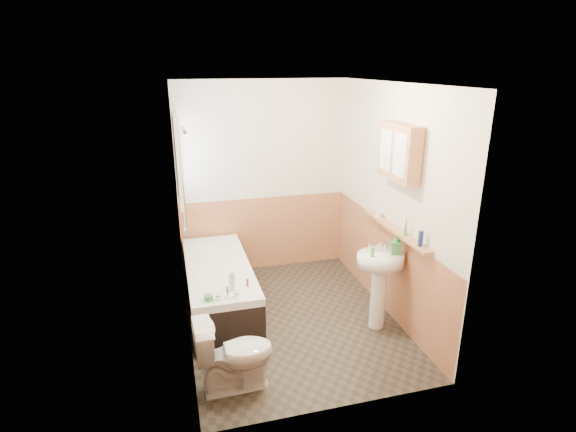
% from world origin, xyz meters
% --- Properties ---
extents(floor, '(2.80, 2.80, 0.00)m').
position_xyz_m(floor, '(0.00, 0.00, 0.00)').
color(floor, '#2A241D').
rests_on(floor, ground).
extents(ceiling, '(2.80, 2.80, 0.00)m').
position_xyz_m(ceiling, '(0.00, 0.00, 2.50)').
color(ceiling, white).
rests_on(ceiling, ground).
extents(wall_back, '(2.20, 0.02, 2.50)m').
position_xyz_m(wall_back, '(0.00, 1.41, 1.25)').
color(wall_back, beige).
rests_on(wall_back, ground).
extents(wall_front, '(2.20, 0.02, 2.50)m').
position_xyz_m(wall_front, '(0.00, -1.41, 1.25)').
color(wall_front, beige).
rests_on(wall_front, ground).
extents(wall_left, '(0.02, 2.80, 2.50)m').
position_xyz_m(wall_left, '(-1.11, 0.00, 1.25)').
color(wall_left, beige).
rests_on(wall_left, ground).
extents(wall_right, '(0.02, 2.80, 2.50)m').
position_xyz_m(wall_right, '(1.11, 0.00, 1.25)').
color(wall_right, beige).
rests_on(wall_right, ground).
extents(wainscot_right, '(0.01, 2.80, 1.00)m').
position_xyz_m(wainscot_right, '(1.09, 0.00, 0.50)').
color(wainscot_right, '#BB764C').
rests_on(wainscot_right, wall_right).
extents(wainscot_front, '(2.20, 0.01, 1.00)m').
position_xyz_m(wainscot_front, '(0.00, -1.39, 0.50)').
color(wainscot_front, '#BB764C').
rests_on(wainscot_front, wall_front).
extents(wainscot_back, '(2.20, 0.01, 1.00)m').
position_xyz_m(wainscot_back, '(0.00, 1.39, 0.50)').
color(wainscot_back, '#BB764C').
rests_on(wainscot_back, wall_back).
extents(tile_cladding_left, '(0.01, 2.80, 2.50)m').
position_xyz_m(tile_cladding_left, '(-1.09, 0.00, 1.25)').
color(tile_cladding_left, white).
rests_on(tile_cladding_left, wall_left).
extents(tile_return_back, '(0.75, 0.01, 1.50)m').
position_xyz_m(tile_return_back, '(-0.73, 1.39, 1.75)').
color(tile_return_back, white).
rests_on(tile_return_back, wall_back).
extents(window, '(0.03, 0.79, 0.99)m').
position_xyz_m(window, '(-1.06, 0.95, 1.65)').
color(window, white).
rests_on(window, wall_left).
extents(bathtub, '(0.70, 1.79, 0.67)m').
position_xyz_m(bathtub, '(-0.73, 0.46, 0.28)').
color(bathtub, black).
rests_on(bathtub, floor).
extents(shower_riser, '(0.11, 0.09, 1.31)m').
position_xyz_m(shower_riser, '(-1.04, 0.36, 1.72)').
color(shower_riser, silver).
rests_on(shower_riser, wall_left).
extents(toilet, '(0.69, 0.40, 0.66)m').
position_xyz_m(toilet, '(-0.76, -0.93, 0.33)').
color(toilet, white).
rests_on(toilet, floor).
extents(sink, '(0.49, 0.40, 0.95)m').
position_xyz_m(sink, '(0.84, -0.37, 0.60)').
color(sink, white).
rests_on(sink, floor).
extents(pine_shelf, '(0.10, 1.27, 0.03)m').
position_xyz_m(pine_shelf, '(1.04, -0.26, 1.04)').
color(pine_shelf, '#BB764C').
rests_on(pine_shelf, wall_right).
extents(medicine_cabinet, '(0.15, 0.61, 0.55)m').
position_xyz_m(medicine_cabinet, '(1.01, -0.26, 1.86)').
color(medicine_cabinet, '#BB764C').
rests_on(medicine_cabinet, wall_right).
extents(foam_can, '(0.05, 0.05, 0.15)m').
position_xyz_m(foam_can, '(1.04, -0.74, 1.13)').
color(foam_can, navy).
rests_on(foam_can, pine_shelf).
extents(green_bottle, '(0.05, 0.05, 0.20)m').
position_xyz_m(green_bottle, '(1.04, -0.46, 1.15)').
color(green_bottle, '#388447').
rests_on(green_bottle, pine_shelf).
extents(black_jar, '(0.08, 0.08, 0.05)m').
position_xyz_m(black_jar, '(1.04, 0.14, 1.08)').
color(black_jar, silver).
rests_on(black_jar, pine_shelf).
extents(soap_bottle, '(0.15, 0.23, 0.10)m').
position_xyz_m(soap_bottle, '(0.97, -0.41, 0.89)').
color(soap_bottle, '#388447').
rests_on(soap_bottle, sink).
extents(clear_bottle, '(0.05, 0.05, 0.11)m').
position_xyz_m(clear_bottle, '(0.71, -0.43, 0.90)').
color(clear_bottle, '#59C647').
rests_on(clear_bottle, sink).
extents(blue_gel, '(0.06, 0.05, 0.20)m').
position_xyz_m(blue_gel, '(-0.66, -0.17, 0.63)').
color(blue_gel, silver).
rests_on(blue_gel, bathtub).
extents(cream_jar, '(0.10, 0.10, 0.05)m').
position_xyz_m(cream_jar, '(-0.91, -0.31, 0.56)').
color(cream_jar, '#388447').
rests_on(cream_jar, bathtub).
extents(orange_bottle, '(0.03, 0.03, 0.08)m').
position_xyz_m(orange_bottle, '(-0.50, -0.13, 0.57)').
color(orange_bottle, maroon).
rests_on(orange_bottle, bathtub).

